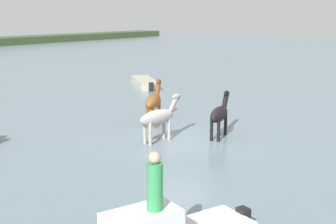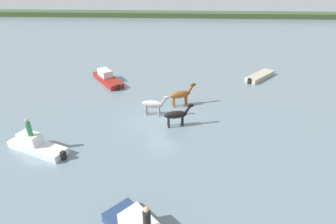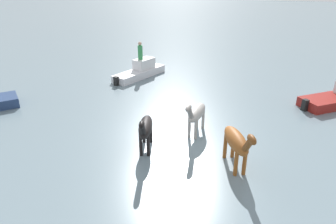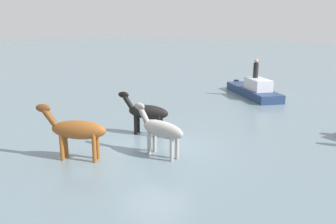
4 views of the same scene
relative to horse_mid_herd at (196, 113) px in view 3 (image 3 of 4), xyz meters
name	(u,v)px [view 3 (image 3 of 4)]	position (x,y,z in m)	size (l,w,h in m)	color
ground_plane	(180,139)	(0.68, -0.56, -0.98)	(157.34, 157.34, 0.00)	slate
horse_mid_herd	(196,113)	(0.00, 0.00, 0.00)	(2.31, 0.74, 1.78)	#9E9993
horse_pinto_flank	(145,128)	(1.93, -1.66, 0.00)	(2.30, 0.94, 1.78)	black
horse_dun_straggler	(237,142)	(2.19, 1.91, 0.08)	(2.41, 1.41, 1.93)	brown
boat_launch_far	(140,72)	(-7.14, -5.33, -0.67)	(4.39, 2.61, 1.33)	silver
person_spotter_bow	(140,51)	(-7.31, -5.34, 0.74)	(0.32, 0.32, 1.19)	#338C4C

